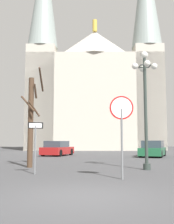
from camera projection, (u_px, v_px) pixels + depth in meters
The scene contains 9 objects.
ground_plane at pixel (82, 197), 6.85m from camera, with size 120.00×120.00×0.00m, color #424244.
cathedral at pixel (94, 89), 44.99m from camera, with size 21.26×14.47×34.86m.
stop_sign at pixel (122, 119), 10.20m from camera, with size 0.90×0.11×3.10m.
one_way_arrow_sign at pixel (35, 140), 11.65m from camera, with size 0.63×0.17×2.20m.
street_lamp at pixel (145, 95), 13.63m from camera, with size 1.31×1.31×5.94m.
bare_tree at pixel (31, 119), 14.67m from camera, with size 1.14×1.14×5.33m.
parked_car_near_green at pixel (153, 149), 24.36m from camera, with size 3.53×4.93×1.43m.
parked_car_far_red at pixel (57, 149), 25.97m from camera, with size 3.14×4.40×1.39m.
pedestrian_walking at pixel (30, 146), 18.05m from camera, with size 0.32×0.32×1.71m.
Camera 1 is at (-0.15, -7.04, 1.41)m, focal length 43.59 mm.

